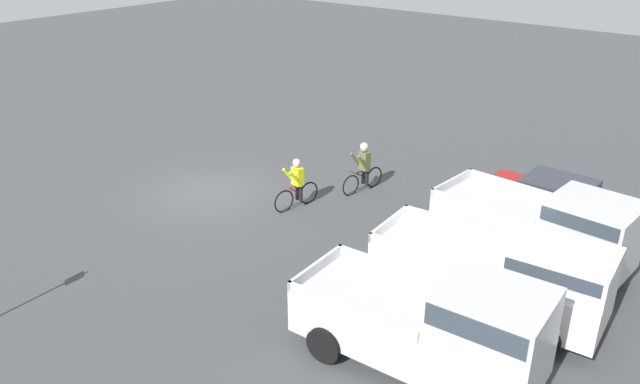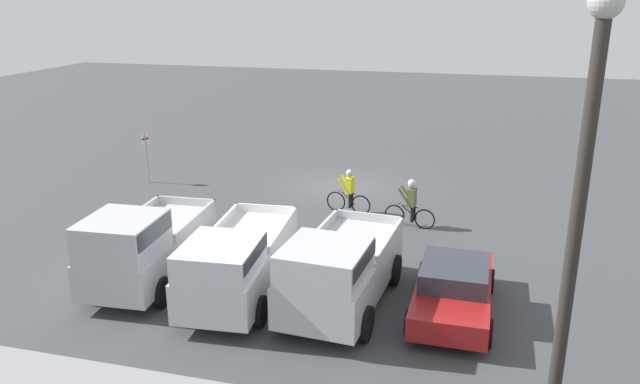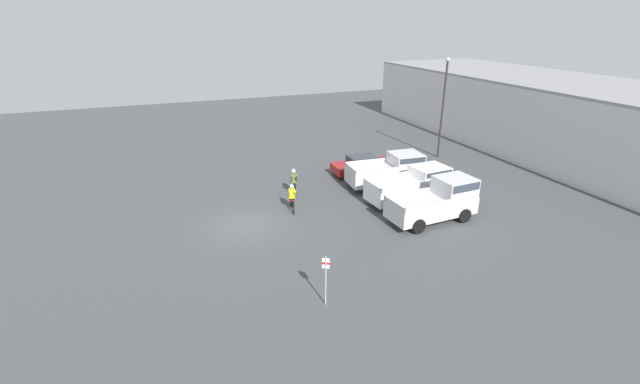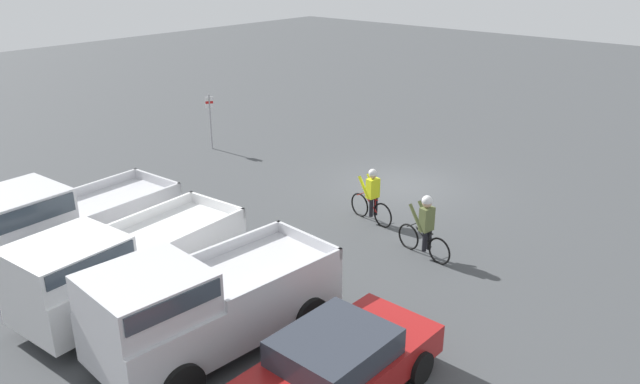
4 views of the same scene
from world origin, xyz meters
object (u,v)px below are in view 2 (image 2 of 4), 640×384
(pickup_truck_2, at_px, (143,245))
(cyclist_0, at_px, (349,191))
(lamppost, at_px, (567,291))
(fire_lane_sign, at_px, (146,152))
(pickup_truck_0, at_px, (339,269))
(cyclist_1, at_px, (411,202))
(sedan_0, at_px, (453,288))
(pickup_truck_1, at_px, (237,261))

(pickup_truck_2, bearing_deg, cyclist_0, -119.70)
(lamppost, bearing_deg, fire_lane_sign, -47.22)
(pickup_truck_0, xyz_separation_m, fire_lane_sign, (10.53, -8.98, 0.20))
(pickup_truck_0, bearing_deg, lamppost, 121.41)
(cyclist_1, xyz_separation_m, lamppost, (-3.28, 13.57, 3.67))
(cyclist_1, xyz_separation_m, fire_lane_sign, (11.55, -2.46, 0.47))
(sedan_0, height_order, pickup_truck_0, pickup_truck_0)
(cyclist_0, bearing_deg, lamppost, 111.37)
(pickup_truck_0, relative_size, lamppost, 0.66)
(fire_lane_sign, bearing_deg, cyclist_1, 167.98)
(cyclist_0, bearing_deg, cyclist_1, 159.50)
(sedan_0, xyz_separation_m, cyclist_1, (1.80, -5.87, 0.20))
(pickup_truck_2, xyz_separation_m, cyclist_1, (-6.57, -6.45, -0.31))
(sedan_0, relative_size, pickup_truck_0, 0.85)
(pickup_truck_1, bearing_deg, pickup_truck_0, -178.71)
(sedan_0, height_order, pickup_truck_1, pickup_truck_1)
(pickup_truck_1, relative_size, lamppost, 0.69)
(pickup_truck_2, relative_size, cyclist_0, 2.99)
(pickup_truck_0, bearing_deg, pickup_truck_1, 1.29)
(fire_lane_sign, height_order, lamppost, lamppost)
(lamppost, bearing_deg, cyclist_1, -76.42)
(pickup_truck_1, relative_size, fire_lane_sign, 2.44)
(cyclist_1, bearing_deg, fire_lane_sign, -12.02)
(cyclist_1, relative_size, lamppost, 0.23)
(pickup_truck_0, height_order, pickup_truck_2, pickup_truck_2)
(cyclist_0, xyz_separation_m, lamppost, (-5.66, 14.46, 3.73))
(pickup_truck_0, height_order, pickup_truck_1, pickup_truck_0)
(sedan_0, relative_size, fire_lane_sign, 1.98)
(fire_lane_sign, bearing_deg, sedan_0, 148.06)
(pickup_truck_2, relative_size, fire_lane_sign, 2.32)
(pickup_truck_1, distance_m, cyclist_0, 7.60)
(pickup_truck_1, height_order, cyclist_1, pickup_truck_1)
(cyclist_1, bearing_deg, cyclist_0, -20.50)
(pickup_truck_2, xyz_separation_m, lamppost, (-9.85, 7.12, 3.36))
(pickup_truck_0, height_order, fire_lane_sign, fire_lane_sign)
(cyclist_1, height_order, lamppost, lamppost)
(sedan_0, xyz_separation_m, fire_lane_sign, (13.35, -8.33, 0.66))
(pickup_truck_0, distance_m, cyclist_1, 6.60)
(sedan_0, bearing_deg, pickup_truck_2, 3.99)
(pickup_truck_2, relative_size, cyclist_1, 2.87)
(cyclist_1, bearing_deg, pickup_truck_1, 60.19)
(sedan_0, bearing_deg, fire_lane_sign, -31.94)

